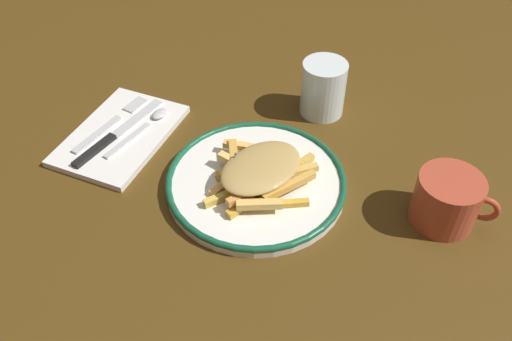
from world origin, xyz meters
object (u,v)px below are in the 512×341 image
object	(u,v)px
fork	(111,124)
knife	(112,137)
napkin	(120,135)
fries_heap	(260,171)
coffee_mug	(447,200)
plate	(256,182)
spoon	(147,124)
water_glass	(323,88)

from	to	relation	value
fork	knife	size ratio (longest dim) A/B	0.84
napkin	fork	size ratio (longest dim) A/B	1.28
fries_heap	coffee_mug	size ratio (longest dim) A/B	1.49
napkin	knife	bearing A→B (deg)	-98.73
plate	spoon	distance (m)	0.23
knife	spoon	size ratio (longest dim) A/B	1.38
fries_heap	spoon	xyz separation A→B (m)	(-0.24, 0.05, -0.02)
plate	knife	distance (m)	0.27
napkin	fork	world-z (taller)	fork
fork	water_glass	bearing A→B (deg)	31.95
fork	spoon	xyz separation A→B (m)	(0.06, 0.02, 0.00)
water_glass	spoon	bearing A→B (deg)	-145.70
plate	knife	xyz separation A→B (m)	(-0.27, -0.00, 0.00)
fries_heap	spoon	distance (m)	0.24
water_glass	fork	bearing A→B (deg)	-148.05
fries_heap	coffee_mug	world-z (taller)	coffee_mug
fries_heap	fork	world-z (taller)	fries_heap
water_glass	coffee_mug	xyz separation A→B (m)	(0.25, -0.18, -0.01)
spoon	coffee_mug	world-z (taller)	coffee_mug
plate	coffee_mug	bearing A→B (deg)	10.02
fries_heap	water_glass	size ratio (longest dim) A/B	1.79
napkin	knife	size ratio (longest dim) A/B	1.08
plate	water_glass	world-z (taller)	water_glass
fries_heap	knife	world-z (taller)	fries_heap
plate	fries_heap	xyz separation A→B (m)	(0.01, 0.00, 0.03)
coffee_mug	plate	bearing A→B (deg)	-169.98
napkin	knife	world-z (taller)	knife
water_glass	fries_heap	bearing A→B (deg)	-96.18
plate	water_glass	bearing A→B (deg)	82.10
knife	coffee_mug	distance (m)	0.55
water_glass	plate	bearing A→B (deg)	-97.90
fries_heap	knife	bearing A→B (deg)	-178.88
plate	knife	world-z (taller)	same
fries_heap	water_glass	world-z (taller)	water_glass
fork	knife	xyz separation A→B (m)	(0.02, -0.03, 0.00)
water_glass	coffee_mug	bearing A→B (deg)	-35.62
plate	coffee_mug	xyz separation A→B (m)	(0.28, 0.05, 0.03)
plate	spoon	world-z (taller)	spoon
fries_heap	coffee_mug	bearing A→B (deg)	10.07
coffee_mug	spoon	bearing A→B (deg)	-179.94
fries_heap	fork	bearing A→B (deg)	175.10
plate	spoon	bearing A→B (deg)	168.00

